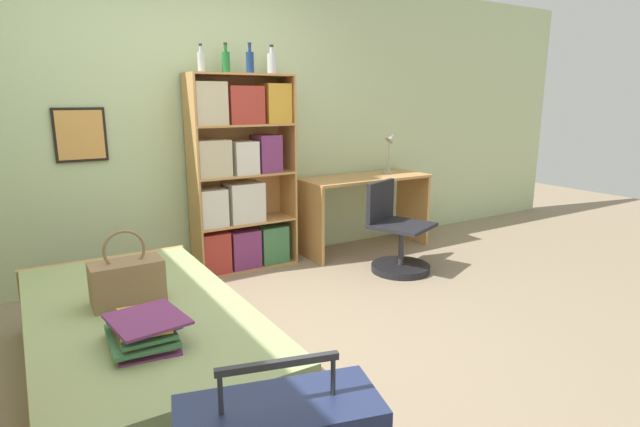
{
  "coord_description": "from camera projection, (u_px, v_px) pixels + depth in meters",
  "views": [
    {
      "loc": [
        -1.09,
        -2.57,
        1.5
      ],
      "look_at": [
        0.61,
        0.2,
        0.75
      ],
      "focal_mm": 28.0,
      "sensor_mm": 36.0,
      "label": 1
    }
  ],
  "objects": [
    {
      "name": "handbag",
      "position": [
        127.0,
        281.0,
        2.64
      ],
      "size": [
        0.36,
        0.19,
        0.4
      ],
      "color": "#93704C",
      "rests_on": "bed"
    },
    {
      "name": "desk_lamp",
      "position": [
        391.0,
        144.0,
        5.09
      ],
      "size": [
        0.15,
        0.11,
        0.44
      ],
      "color": "#ADA89E",
      "rests_on": "desk"
    },
    {
      "name": "bookcase",
      "position": [
        240.0,
        177.0,
        4.35
      ],
      "size": [
        0.91,
        0.32,
        1.71
      ],
      "color": "tan",
      "rests_on": "ground_plane"
    },
    {
      "name": "book_stack_on_bed",
      "position": [
        144.0,
        330.0,
        2.2
      ],
      "size": [
        0.34,
        0.39,
        0.12
      ],
      "color": "#7A336B",
      "rests_on": "bed"
    },
    {
      "name": "bottle_clear",
      "position": [
        250.0,
        62.0,
        4.19
      ],
      "size": [
        0.07,
        0.07,
        0.25
      ],
      "color": "navy",
      "rests_on": "bookcase"
    },
    {
      "name": "ground_plane",
      "position": [
        252.0,
        352.0,
        3.03
      ],
      "size": [
        14.0,
        14.0,
        0.0
      ],
      "primitive_type": "plane",
      "color": "gray"
    },
    {
      "name": "bed",
      "position": [
        140.0,
        344.0,
        2.67
      ],
      "size": [
        1.07,
        2.0,
        0.44
      ],
      "color": "tan",
      "rests_on": "ground_plane"
    },
    {
      "name": "bottle_blue",
      "position": [
        272.0,
        63.0,
        4.31
      ],
      "size": [
        0.08,
        0.08,
        0.25
      ],
      "color": "#B7BCC1",
      "rests_on": "bookcase"
    },
    {
      "name": "wall_back",
      "position": [
        163.0,
        123.0,
        4.13
      ],
      "size": [
        10.0,
        0.09,
        2.6
      ],
      "color": "beige",
      "rests_on": "ground_plane"
    },
    {
      "name": "desk_chair",
      "position": [
        397.0,
        244.0,
        4.42
      ],
      "size": [
        0.62,
        0.62,
        0.79
      ],
      "color": "black",
      "rests_on": "ground_plane"
    },
    {
      "name": "bottle_green",
      "position": [
        201.0,
        61.0,
        3.99
      ],
      "size": [
        0.06,
        0.06,
        0.22
      ],
      "color": "#B7BCC1",
      "rests_on": "bookcase"
    },
    {
      "name": "desk",
      "position": [
        364.0,
        198.0,
        4.99
      ],
      "size": [
        1.32,
        0.53,
        0.75
      ],
      "color": "tan",
      "rests_on": "ground_plane"
    },
    {
      "name": "bottle_brown",
      "position": [
        226.0,
        62.0,
        4.13
      ],
      "size": [
        0.07,
        0.07,
        0.24
      ],
      "color": "#1E6B2D",
      "rests_on": "bookcase"
    }
  ]
}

